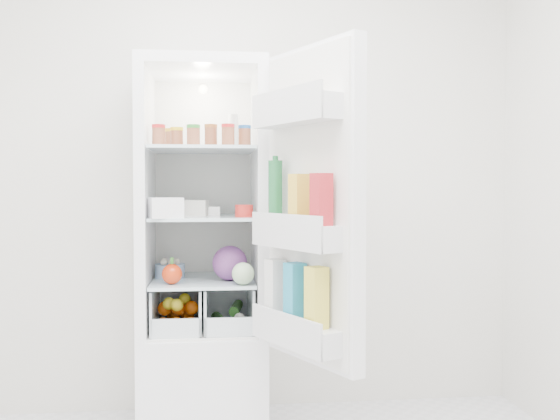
{
  "coord_description": "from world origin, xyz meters",
  "views": [
    {
      "loc": [
        -0.16,
        -1.88,
        1.19
      ],
      "look_at": [
        0.15,
        0.95,
        1.09
      ],
      "focal_mm": 40.0,
      "sensor_mm": 36.0,
      "label": 1
    }
  ],
  "objects": [
    {
      "name": "refrigerator",
      "position": [
        -0.2,
        1.25,
        0.67
      ],
      "size": [
        0.6,
        0.6,
        1.8
      ],
      "color": "white",
      "rests_on": "ground"
    },
    {
      "name": "squeeze_bottle",
      "position": [
        -0.05,
        1.25,
        1.47
      ],
      "size": [
        0.06,
        0.06,
        0.17
      ],
      "primitive_type": "cylinder",
      "rotation": [
        0.0,
        0.0,
        0.26
      ],
      "color": "silver",
      "rests_on": "shelf_top"
    },
    {
      "name": "crisper_right",
      "position": [
        -0.08,
        1.19,
        0.61
      ],
      "size": [
        0.23,
        0.46,
        0.22
      ],
      "primitive_type": null,
      "color": "silver",
      "rests_on": "refrigerator"
    },
    {
      "name": "bell_pepper",
      "position": [
        -0.34,
        1.03,
        0.79
      ],
      "size": [
        0.09,
        0.09,
        0.09
      ],
      "primitive_type": "sphere",
      "color": "red",
      "rests_on": "shelf_low"
    },
    {
      "name": "salad_bag",
      "position": [
        -0.02,
        0.97,
        0.8
      ],
      "size": [
        0.1,
        0.1,
        0.1
      ],
      "primitive_type": "sphere",
      "color": "#A5C392",
      "rests_on": "shelf_low"
    },
    {
      "name": "crisper_left",
      "position": [
        -0.32,
        1.19,
        0.61
      ],
      "size": [
        0.23,
        0.46,
        0.22
      ],
      "primitive_type": null,
      "color": "silver",
      "rests_on": "refrigerator"
    },
    {
      "name": "mushroom_bowl",
      "position": [
        -0.36,
        1.24,
        0.78
      ],
      "size": [
        0.18,
        0.18,
        0.07
      ],
      "primitive_type": "cylinder",
      "rotation": [
        0.0,
        0.0,
        0.31
      ],
      "color": "#97B8E1",
      "rests_on": "shelf_low"
    },
    {
      "name": "red_cabbage",
      "position": [
        -0.07,
        1.12,
        0.83
      ],
      "size": [
        0.17,
        0.17,
        0.17
      ],
      "primitive_type": "sphere",
      "color": "#461B4F",
      "rests_on": "shelf_low"
    },
    {
      "name": "citrus_pile",
      "position": [
        -0.32,
        1.17,
        0.58
      ],
      "size": [
        0.2,
        0.31,
        0.16
      ],
      "color": "#FE660D",
      "rests_on": "refrigerator"
    },
    {
      "name": "shelf_mid",
      "position": [
        -0.2,
        1.19,
        1.05
      ],
      "size": [
        0.49,
        0.53,
        0.02
      ],
      "primitive_type": "cube",
      "color": "silver",
      "rests_on": "refrigerator"
    },
    {
      "name": "tub_cream",
      "position": [
        -0.24,
        1.21,
        1.1
      ],
      "size": [
        0.15,
        0.15,
        0.08
      ],
      "primitive_type": "cube",
      "rotation": [
        0.0,
        0.0,
        -0.13
      ],
      "color": "white",
      "rests_on": "shelf_mid"
    },
    {
      "name": "shelf_top",
      "position": [
        -0.2,
        1.19,
        1.38
      ],
      "size": [
        0.49,
        0.53,
        0.02
      ],
      "primitive_type": "cube",
      "color": "silver",
      "rests_on": "refrigerator"
    },
    {
      "name": "tub_white",
      "position": [
        -0.37,
        0.99,
        1.1
      ],
      "size": [
        0.18,
        0.18,
        0.09
      ],
      "primitive_type": "cube",
      "rotation": [
        0.0,
        0.0,
        0.29
      ],
      "color": "white",
      "rests_on": "shelf_mid"
    },
    {
      "name": "tin_red",
      "position": [
        -0.01,
        1.06,
        1.09
      ],
      "size": [
        0.1,
        0.1,
        0.06
      ],
      "primitive_type": "cylinder",
      "rotation": [
        0.0,
        0.0,
        0.17
      ],
      "color": "red",
      "rests_on": "shelf_mid"
    },
    {
      "name": "veg_pile",
      "position": [
        -0.07,
        1.18,
        0.56
      ],
      "size": [
        0.16,
        0.3,
        0.1
      ],
      "color": "#234E1A",
      "rests_on": "refrigerator"
    },
    {
      "name": "shelf_low",
      "position": [
        -0.2,
        1.19,
        0.74
      ],
      "size": [
        0.49,
        0.53,
        0.01
      ],
      "primitive_type": "cube",
      "color": "silver",
      "rests_on": "refrigerator"
    },
    {
      "name": "room_walls",
      "position": [
        0.0,
        0.0,
        1.59
      ],
      "size": [
        3.02,
        3.02,
        2.61
      ],
      "color": "silver",
      "rests_on": "ground"
    },
    {
      "name": "condiment_jars",
      "position": [
        -0.22,
        1.1,
        1.43
      ],
      "size": [
        0.46,
        0.32,
        0.08
      ],
      "color": "#B21919",
      "rests_on": "shelf_top"
    },
    {
      "name": "foil_tray",
      "position": [
        -0.2,
        1.3,
        1.08
      ],
      "size": [
        0.17,
        0.13,
        0.04
      ],
      "primitive_type": "cube",
      "rotation": [
        0.0,
        0.0,
        0.03
      ],
      "color": "silver",
      "rests_on": "shelf_mid"
    },
    {
      "name": "fridge_door",
      "position": [
        0.23,
        0.64,
        1.09
      ],
      "size": [
        0.39,
        0.57,
        1.3
      ],
      "rotation": [
        0.0,
        0.0,
        2.03
      ],
      "color": "white",
      "rests_on": "refrigerator"
    }
  ]
}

